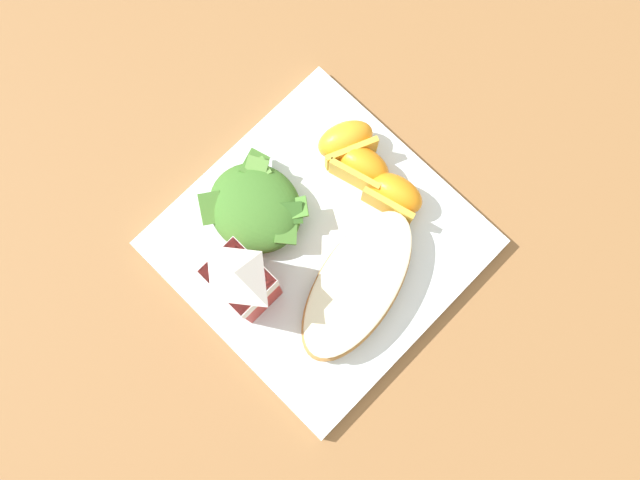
{
  "coord_description": "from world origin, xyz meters",
  "views": [
    {
      "loc": [
        -0.09,
        0.09,
        0.65
      ],
      "look_at": [
        0.0,
        0.0,
        0.03
      ],
      "focal_mm": 35.0,
      "sensor_mm": 36.0,
      "label": 1
    }
  ],
  "objects_px": {
    "cheesy_pizza_bread": "(358,285)",
    "milk_carton": "(241,281)",
    "orange_wedge_rear": "(346,141)",
    "green_salad_pile": "(256,207)",
    "white_plate": "(320,243)",
    "orange_wedge_front": "(394,195)",
    "orange_wedge_middle": "(361,166)"
  },
  "relations": [
    {
      "from": "orange_wedge_front",
      "to": "green_salad_pile",
      "type": "bearing_deg",
      "value": 49.97
    },
    {
      "from": "orange_wedge_middle",
      "to": "orange_wedge_rear",
      "type": "bearing_deg",
      "value": -16.35
    },
    {
      "from": "orange_wedge_rear",
      "to": "milk_carton",
      "type": "bearing_deg",
      "value": 101.15
    },
    {
      "from": "orange_wedge_front",
      "to": "orange_wedge_rear",
      "type": "bearing_deg",
      "value": -5.24
    },
    {
      "from": "green_salad_pile",
      "to": "orange_wedge_middle",
      "type": "relative_size",
      "value": 1.61
    },
    {
      "from": "orange_wedge_front",
      "to": "orange_wedge_rear",
      "type": "relative_size",
      "value": 0.97
    },
    {
      "from": "green_salad_pile",
      "to": "milk_carton",
      "type": "height_order",
      "value": "milk_carton"
    },
    {
      "from": "orange_wedge_rear",
      "to": "orange_wedge_middle",
      "type": "bearing_deg",
      "value": 163.65
    },
    {
      "from": "cheesy_pizza_bread",
      "to": "green_salad_pile",
      "type": "xyz_separation_m",
      "value": [
        0.13,
        0.02,
        0.0
      ]
    },
    {
      "from": "green_salad_pile",
      "to": "orange_wedge_middle",
      "type": "xyz_separation_m",
      "value": [
        -0.05,
        -0.11,
        -0.0
      ]
    },
    {
      "from": "milk_carton",
      "to": "orange_wedge_middle",
      "type": "height_order",
      "value": "milk_carton"
    },
    {
      "from": "green_salad_pile",
      "to": "cheesy_pizza_bread",
      "type": "bearing_deg",
      "value": -172.83
    },
    {
      "from": "white_plate",
      "to": "orange_wedge_front",
      "type": "xyz_separation_m",
      "value": [
        -0.02,
        -0.09,
        0.03
      ]
    },
    {
      "from": "white_plate",
      "to": "orange_wedge_front",
      "type": "height_order",
      "value": "orange_wedge_front"
    },
    {
      "from": "milk_carton",
      "to": "orange_wedge_rear",
      "type": "bearing_deg",
      "value": -78.85
    },
    {
      "from": "milk_carton",
      "to": "orange_wedge_rear",
      "type": "distance_m",
      "value": 0.19
    },
    {
      "from": "milk_carton",
      "to": "cheesy_pizza_bread",
      "type": "bearing_deg",
      "value": -134.47
    },
    {
      "from": "cheesy_pizza_bread",
      "to": "orange_wedge_rear",
      "type": "distance_m",
      "value": 0.15
    },
    {
      "from": "cheesy_pizza_bread",
      "to": "green_salad_pile",
      "type": "bearing_deg",
      "value": 7.17
    },
    {
      "from": "orange_wedge_middle",
      "to": "orange_wedge_rear",
      "type": "relative_size",
      "value": 0.97
    },
    {
      "from": "white_plate",
      "to": "milk_carton",
      "type": "height_order",
      "value": "milk_carton"
    },
    {
      "from": "milk_carton",
      "to": "orange_wedge_rear",
      "type": "height_order",
      "value": "milk_carton"
    },
    {
      "from": "cheesy_pizza_bread",
      "to": "orange_wedge_middle",
      "type": "xyz_separation_m",
      "value": [
        0.08,
        -0.09,
        0.0
      ]
    },
    {
      "from": "green_salad_pile",
      "to": "white_plate",
      "type": "bearing_deg",
      "value": -161.23
    },
    {
      "from": "orange_wedge_rear",
      "to": "cheesy_pizza_bread",
      "type": "bearing_deg",
      "value": 138.58
    },
    {
      "from": "milk_carton",
      "to": "orange_wedge_front",
      "type": "bearing_deg",
      "value": -103.16
    },
    {
      "from": "orange_wedge_middle",
      "to": "orange_wedge_rear",
      "type": "xyz_separation_m",
      "value": [
        0.03,
        -0.01,
        0.0
      ]
    },
    {
      "from": "cheesy_pizza_bread",
      "to": "milk_carton",
      "type": "bearing_deg",
      "value": 45.53
    },
    {
      "from": "green_salad_pile",
      "to": "milk_carton",
      "type": "distance_m",
      "value": 0.09
    },
    {
      "from": "cheesy_pizza_bread",
      "to": "milk_carton",
      "type": "xyz_separation_m",
      "value": [
        0.08,
        0.08,
        0.04
      ]
    },
    {
      "from": "cheesy_pizza_bread",
      "to": "milk_carton",
      "type": "height_order",
      "value": "milk_carton"
    },
    {
      "from": "white_plate",
      "to": "milk_carton",
      "type": "bearing_deg",
      "value": 78.36
    }
  ]
}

